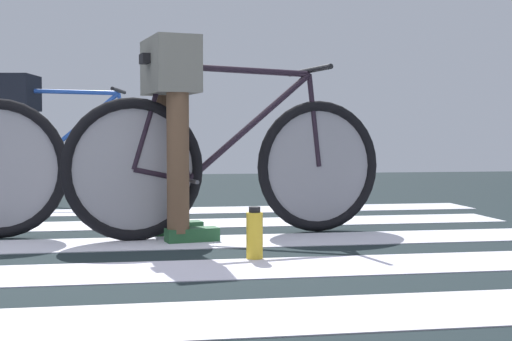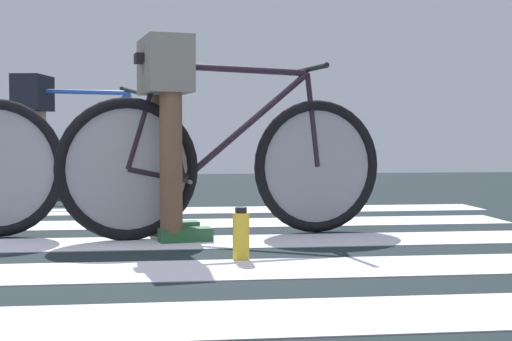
{
  "view_description": "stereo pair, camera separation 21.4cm",
  "coord_description": "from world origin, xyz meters",
  "px_view_note": "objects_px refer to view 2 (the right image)",
  "views": [
    {
      "loc": [
        0.25,
        -2.94,
        0.55
      ],
      "look_at": [
        0.96,
        1.23,
        0.34
      ],
      "focal_mm": 51.48,
      "sensor_mm": 36.0,
      "label": 1
    },
    {
      "loc": [
        0.46,
        -2.94,
        0.55
      ],
      "look_at": [
        0.96,
        1.23,
        0.34
      ],
      "focal_mm": 51.48,
      "sensor_mm": 36.0,
      "label": 2
    }
  ],
  "objects_px": {
    "bicycle_3_of_3": "(73,153)",
    "water_bottle": "(241,235)",
    "cyclist_1_of_3": "(166,109)",
    "cyclist_3_of_3": "(34,120)",
    "bicycle_1_of_3": "(226,163)"
  },
  "relations": [
    {
      "from": "cyclist_1_of_3",
      "to": "bicycle_3_of_3",
      "type": "xyz_separation_m",
      "value": [
        -0.74,
        2.21,
        -0.27
      ]
    },
    {
      "from": "cyclist_3_of_3",
      "to": "water_bottle",
      "type": "bearing_deg",
      "value": -55.53
    },
    {
      "from": "cyclist_1_of_3",
      "to": "water_bottle",
      "type": "distance_m",
      "value": 0.93
    },
    {
      "from": "water_bottle",
      "to": "bicycle_3_of_3",
      "type": "bearing_deg",
      "value": 110.06
    },
    {
      "from": "bicycle_1_of_3",
      "to": "water_bottle",
      "type": "distance_m",
      "value": 0.79
    },
    {
      "from": "water_bottle",
      "to": "cyclist_3_of_3",
      "type": "bearing_deg",
      "value": 114.85
    },
    {
      "from": "bicycle_3_of_3",
      "to": "cyclist_1_of_3",
      "type": "bearing_deg",
      "value": -61.8
    },
    {
      "from": "cyclist_3_of_3",
      "to": "bicycle_3_of_3",
      "type": "bearing_deg",
      "value": 0.0
    },
    {
      "from": "cyclist_3_of_3",
      "to": "water_bottle",
      "type": "relative_size",
      "value": 4.44
    },
    {
      "from": "cyclist_1_of_3",
      "to": "water_bottle",
      "type": "bearing_deg",
      "value": -76.53
    },
    {
      "from": "bicycle_3_of_3",
      "to": "cyclist_3_of_3",
      "type": "distance_m",
      "value": 0.41
    },
    {
      "from": "cyclist_1_of_3",
      "to": "cyclist_3_of_3",
      "type": "bearing_deg",
      "value": 103.66
    },
    {
      "from": "bicycle_1_of_3",
      "to": "bicycle_3_of_3",
      "type": "height_order",
      "value": "same"
    },
    {
      "from": "bicycle_1_of_3",
      "to": "cyclist_3_of_3",
      "type": "bearing_deg",
      "value": 110.38
    },
    {
      "from": "bicycle_3_of_3",
      "to": "water_bottle",
      "type": "height_order",
      "value": "bicycle_3_of_3"
    }
  ]
}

